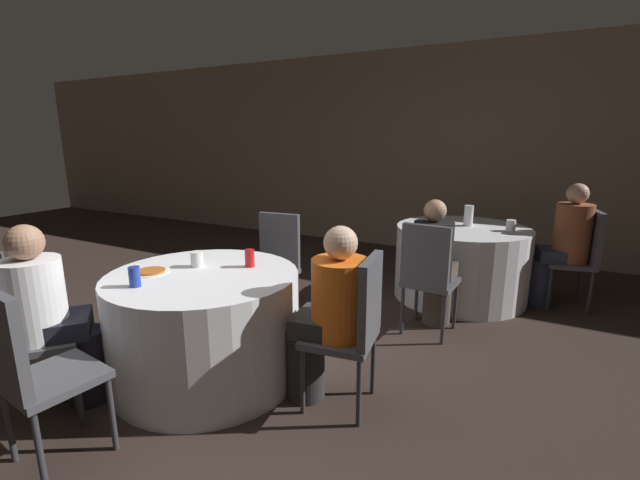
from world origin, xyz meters
The scene contains 20 objects.
ground_plane centered at (0.00, 0.00, 0.00)m, with size 16.00×16.00×0.00m, color #332621.
wall_back centered at (0.00, 4.27, 1.40)m, with size 16.00×0.06×2.80m.
table_near centered at (0.02, 0.15, 0.37)m, with size 1.25×1.25×0.73m.
table_far centered at (1.25, 2.51, 0.37)m, with size 1.30×1.30×0.73m.
chair_near_south centered at (-0.11, -0.89, 0.56)m, with size 0.45×0.45×0.95m.
chair_near_east centered at (1.05, 0.29, 0.56)m, with size 0.45×0.45×0.95m.
chair_near_southwest centered at (-0.64, -0.66, 0.56)m, with size 0.56×0.56×0.95m.
chair_near_north centered at (-0.11, 1.18, 0.56)m, with size 0.44×0.45×0.95m.
chair_far_east centered at (2.30, 2.73, 0.56)m, with size 0.48×0.47×0.95m.
chair_far_south centered at (1.18, 1.44, 0.56)m, with size 0.43×0.43×0.95m.
person_orange_shirt centered at (0.88, 0.26, 0.57)m, with size 0.51×0.36×1.12m.
person_white_shirt centered at (-0.53, -0.53, 0.57)m, with size 0.45×0.47×1.13m.
person_black_shirt centered at (1.19, 1.61, 0.56)m, with size 0.33×0.50×1.12m.
person_floral_shirt centered at (2.13, 2.69, 0.60)m, with size 0.49×0.36×1.19m.
pizza_plate_near centered at (-0.29, 0.00, 0.74)m, with size 0.23×0.23×0.02m.
soda_can_blue centered at (-0.16, -0.23, 0.79)m, with size 0.07×0.07×0.12m.
soda_can_red centered at (0.20, 0.42, 0.79)m, with size 0.07×0.07×0.12m.
cup_near centered at (-0.12, 0.25, 0.78)m, with size 0.08×0.08×0.11m.
bottle_far centered at (1.28, 2.59, 0.84)m, with size 0.09×0.09×0.21m.
cup_far centered at (1.68, 2.52, 0.78)m, with size 0.09×0.09×0.11m.
Camera 1 is at (1.95, -1.85, 1.59)m, focal length 24.00 mm.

